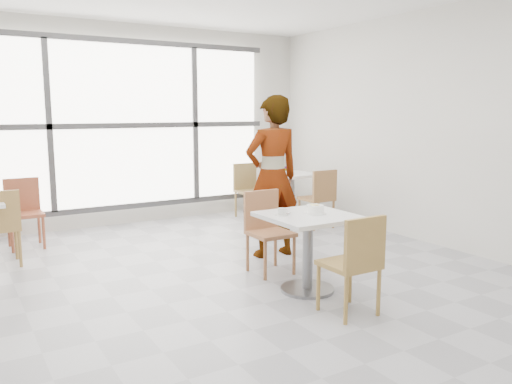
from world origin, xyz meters
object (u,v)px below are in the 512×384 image
person (272,177)px  bg_chair_left_far (24,208)px  bg_chair_right_near (320,195)px  plant_right (281,190)px  bg_table_right (291,190)px  oatmeal_bowl (315,209)px  main_table (308,238)px  bg_chair_right_far (248,186)px  chair_near (356,259)px  chair_far (266,226)px  coffee_cup (282,212)px

person → bg_chair_left_far: size_ratio=2.18×
bg_chair_right_near → plant_right: 1.10m
bg_table_right → bg_chair_right_near: bearing=-84.6°
oatmeal_bowl → bg_table_right: oatmeal_bowl is taller
person → plant_right: size_ratio=2.25×
main_table → oatmeal_bowl: size_ratio=3.81×
bg_chair_right_near → bg_chair_right_far: bearing=-69.1°
person → bg_table_right: size_ratio=2.53×
main_table → oatmeal_bowl: (0.08, 0.00, 0.27)m
chair_near → oatmeal_bowl: chair_near is taller
main_table → chair_far: (-0.00, 0.73, -0.02)m
chair_near → bg_chair_right_near: same height
main_table → bg_chair_right_far: (1.28, 3.33, -0.02)m
chair_near → oatmeal_bowl: size_ratio=4.14×
person → bg_chair_left_far: 3.20m
person → coffee_cup: bearing=63.9°
person → bg_chair_right_near: size_ratio=2.18×
person → bg_chair_right_near: person is taller
bg_table_right → bg_chair_right_near: (0.06, -0.64, 0.01)m
chair_near → chair_far: 1.44m
chair_far → bg_chair_right_far: same height
person → bg_chair_right_far: size_ratio=2.18×
oatmeal_bowl → bg_chair_right_near: size_ratio=0.24×
chair_far → bg_table_right: size_ratio=1.16×
bg_chair_right_far → bg_chair_left_far: bearing=-177.6°
main_table → bg_chair_right_far: bearing=69.0°
oatmeal_bowl → bg_chair_right_far: bearing=70.2°
main_table → bg_table_right: bearing=57.9°
bg_chair_left_far → bg_chair_right_near: bearing=-16.2°
oatmeal_bowl → bg_chair_right_far: 3.54m
main_table → bg_chair_left_far: (-2.10, 3.18, -0.02)m
oatmeal_bowl → main_table: bearing=-177.2°
bg_table_right → bg_chair_right_far: (-0.42, 0.62, 0.01)m
chair_far → chair_near: bearing=-91.2°
chair_near → bg_table_right: size_ratio=1.16×
chair_near → bg_chair_right_near: (1.80, 2.77, 0.00)m
chair_far → plant_right: size_ratio=1.03×
bg_table_right → chair_near: bearing=-116.9°
coffee_cup → bg_chair_right_far: bearing=64.9°
oatmeal_bowl → coffee_cup: 0.33m
coffee_cup → person: person is taller
chair_far → bg_chair_left_far: bearing=130.6°
coffee_cup → person: (0.61, 1.12, 0.17)m
chair_near → person: 2.01m
main_table → bg_table_right: size_ratio=1.07×
coffee_cup → plant_right: 3.70m
person → plant_right: person is taller
main_table → bg_chair_right_near: size_ratio=0.92×
chair_far → oatmeal_bowl: (0.09, -0.73, 0.29)m
chair_near → chair_far: bearing=-91.2°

